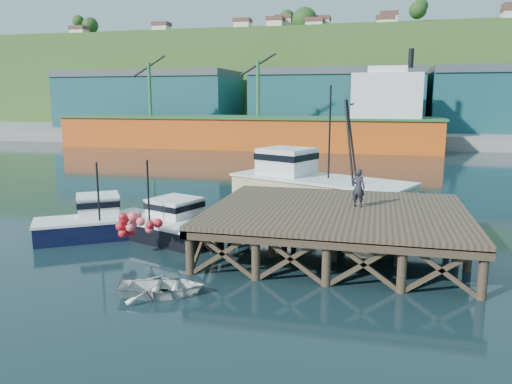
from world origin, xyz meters
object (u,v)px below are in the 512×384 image
(boat_black, at_px, (163,223))
(dockworker, at_px, (358,188))
(boat_navy, at_px, (99,221))
(trawler, at_px, (316,184))
(dinghy, at_px, (161,287))

(boat_black, height_order, dockworker, boat_black)
(boat_navy, bearing_deg, boat_black, -22.91)
(boat_navy, distance_m, dockworker, 13.70)
(trawler, bearing_deg, boat_navy, -113.47)
(dinghy, relative_size, dockworker, 1.72)
(dinghy, xyz_separation_m, dockworker, (6.84, 7.75, 2.72))
(trawler, distance_m, dinghy, 16.90)
(trawler, bearing_deg, boat_black, -104.01)
(trawler, height_order, dinghy, trawler)
(boat_navy, relative_size, trawler, 0.53)
(dinghy, height_order, dockworker, dockworker)
(boat_navy, bearing_deg, dockworker, -28.95)
(boat_navy, xyz_separation_m, dinghy, (6.64, -6.80, -0.49))
(boat_navy, relative_size, dinghy, 2.13)
(boat_navy, bearing_deg, trawler, 9.83)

